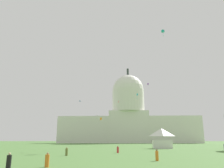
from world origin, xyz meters
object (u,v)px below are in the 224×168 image
(capitol_building, at_px, (129,117))
(person_purple_front_right, at_px, (224,147))
(person_black_front_left, at_px, (9,162))
(event_tent, at_px, (162,138))
(person_olive_back_right, at_px, (67,152))
(kite_red_mid, at_px, (118,102))
(kite_orange_low, at_px, (101,119))
(kite_white_mid, at_px, (97,116))
(kite_cyan_mid, at_px, (137,95))
(kite_blue_low, at_px, (81,102))
(person_orange_front_center, at_px, (157,156))
(kite_violet_high, at_px, (148,84))
(kite_turquoise_high, at_px, (163,31))
(person_orange_near_tree_east, at_px, (47,161))
(person_red_near_tent, at_px, (118,150))

(capitol_building, height_order, person_purple_front_right, capitol_building)
(person_purple_front_right, bearing_deg, person_black_front_left, -42.74)
(event_tent, bearing_deg, person_olive_back_right, -123.05)
(event_tent, relative_size, kite_red_mid, 5.95)
(kite_orange_low, xyz_separation_m, kite_white_mid, (-8.27, 53.37, 6.99))
(event_tent, height_order, person_purple_front_right, event_tent)
(person_olive_back_right, distance_m, kite_cyan_mid, 86.83)
(capitol_building, bearing_deg, kite_blue_low, -97.82)
(person_orange_front_center, bearing_deg, kite_orange_low, 84.27)
(event_tent, distance_m, kite_white_mid, 91.80)
(event_tent, distance_m, kite_red_mid, 69.53)
(kite_cyan_mid, relative_size, kite_white_mid, 2.01)
(person_orange_front_center, distance_m, kite_violet_high, 130.55)
(capitol_building, distance_m, event_tent, 112.46)
(person_olive_back_right, xyz_separation_m, kite_blue_low, (-1.53, 20.90, 12.66))
(kite_turquoise_high, height_order, kite_violet_high, kite_turquoise_high)
(kite_orange_low, bearing_deg, kite_cyan_mid, -145.96)
(kite_turquoise_high, distance_m, kite_cyan_mid, 40.90)
(person_purple_front_right, relative_size, kite_red_mid, 1.61)
(kite_red_mid, xyz_separation_m, kite_blue_low, (-9.49, -77.39, -13.12))
(capitol_building, xyz_separation_m, kite_orange_low, (-15.63, -79.62, -8.25))
(event_tent, distance_m, person_olive_back_right, 41.89)
(event_tent, height_order, kite_violet_high, kite_violet_high)
(capitol_building, xyz_separation_m, person_orange_near_tree_east, (-13.39, -162.68, -20.24))
(kite_blue_low, bearing_deg, kite_red_mid, -24.77)
(event_tent, distance_m, kite_orange_low, 40.18)
(kite_cyan_mid, bearing_deg, kite_white_mid, 25.81)
(person_orange_near_tree_east, bearing_deg, kite_turquoise_high, 63.30)
(person_red_near_tent, height_order, kite_white_mid, kite_white_mid)
(capitol_building, distance_m, person_olive_back_right, 147.60)
(event_tent, xyz_separation_m, kite_violet_high, (5.66, 79.18, 38.47))
(person_black_front_left, height_order, kite_white_mid, kite_white_mid)
(person_orange_near_tree_east, bearing_deg, kite_red_mid, 82.66)
(capitol_building, xyz_separation_m, person_orange_front_center, (-0.40, -154.73, -20.23))
(person_purple_front_right, relative_size, person_red_near_tent, 1.16)
(person_olive_back_right, height_order, kite_cyan_mid, kite_cyan_mid)
(person_purple_front_right, xyz_separation_m, kite_turquoise_high, (-10.02, 24.32, 48.26))
(kite_violet_high, relative_size, kite_cyan_mid, 0.79)
(kite_cyan_mid, bearing_deg, person_black_front_left, 159.39)
(kite_red_mid, distance_m, kite_white_mid, 27.30)
(person_black_front_left, height_order, person_olive_back_right, person_black_front_left)
(event_tent, distance_m, kite_blue_low, 30.22)
(person_purple_front_right, height_order, kite_blue_low, kite_blue_low)
(person_black_front_left, bearing_deg, person_orange_near_tree_east, 127.54)
(kite_orange_low, bearing_deg, kite_turquoise_high, 143.46)
(event_tent, bearing_deg, kite_cyan_mid, 96.89)
(person_orange_near_tree_east, xyz_separation_m, kite_cyan_mid, (16.72, 97.81, 26.49))
(person_black_front_left, xyz_separation_m, kite_orange_low, (0.91, 85.23, 11.95))
(person_red_near_tent, relative_size, kite_violet_high, 0.53)
(kite_white_mid, bearing_deg, person_olive_back_right, -51.58)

